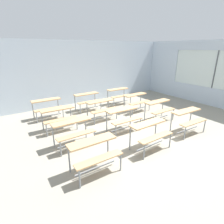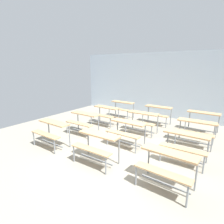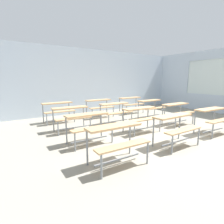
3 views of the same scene
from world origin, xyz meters
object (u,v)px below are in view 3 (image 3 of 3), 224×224
at_px(desk_bench_r2c1, 116,108).
at_px(desk_bench_r3c1, 100,104).
at_px(desk_bench_r0c1, 176,123).
at_px(desk_bench_r2c0, 71,113).
at_px(desk_bench_r3c0, 58,108).
at_px(desk_bench_r3c2, 131,101).
at_px(desk_bench_r0c2, 213,115).
at_px(desk_bench_r1c1, 141,114).
at_px(desk_bench_r1c2, 178,109).
at_px(desk_bench_r1c0, 89,121).
at_px(desk_bench_r0c0, 117,136).
at_px(desk_bench_r2c2, 151,105).

xyz_separation_m(desk_bench_r2c1, desk_bench_r3c1, (0.06, 1.31, 0.00)).
distance_m(desk_bench_r0c1, desk_bench_r2c0, 3.07).
distance_m(desk_bench_r3c0, desk_bench_r3c2, 3.47).
distance_m(desk_bench_r0c1, desk_bench_r3c0, 4.25).
height_order(desk_bench_r0c2, desk_bench_r1c1, same).
distance_m(desk_bench_r1c1, desk_bench_r3c2, 3.07).
bearing_deg(desk_bench_r1c2, desk_bench_r2c1, 143.66).
bearing_deg(desk_bench_r3c1, desk_bench_r1c0, -123.36).
relative_size(desk_bench_r2c1, desk_bench_r3c2, 1.00).
xyz_separation_m(desk_bench_r0c0, desk_bench_r0c1, (1.73, 0.02, 0.00)).
bearing_deg(desk_bench_r3c2, desk_bench_r0c2, -89.14).
relative_size(desk_bench_r2c2, desk_bench_r3c2, 1.01).
height_order(desk_bench_r0c0, desk_bench_r2c0, same).
xyz_separation_m(desk_bench_r1c0, desk_bench_r2c2, (3.46, 1.28, 0.00)).
xyz_separation_m(desk_bench_r0c1, desk_bench_r3c2, (1.76, 3.87, 0.00)).
relative_size(desk_bench_r0c0, desk_bench_r2c1, 1.00).
relative_size(desk_bench_r0c2, desk_bench_r2c1, 1.01).
bearing_deg(desk_bench_r3c1, desk_bench_r1c2, -55.85).
distance_m(desk_bench_r0c2, desk_bench_r1c2, 1.26).
bearing_deg(desk_bench_r2c1, desk_bench_r0c2, -56.49).
relative_size(desk_bench_r2c0, desk_bench_r2c1, 1.00).
distance_m(desk_bench_r1c2, desk_bench_r3c0, 4.35).
bearing_deg(desk_bench_r2c1, desk_bench_r1c2, -36.78).
xyz_separation_m(desk_bench_r0c1, desk_bench_r1c2, (1.78, 1.28, 0.00)).
xyz_separation_m(desk_bench_r0c2, desk_bench_r1c2, (0.03, 1.26, 0.00)).
height_order(desk_bench_r0c0, desk_bench_r1c1, same).
xyz_separation_m(desk_bench_r1c2, desk_bench_r3c1, (-1.74, 2.60, 0.00)).
relative_size(desk_bench_r0c1, desk_bench_r0c2, 0.98).
height_order(desk_bench_r1c0, desk_bench_r1c2, same).
xyz_separation_m(desk_bench_r1c2, desk_bench_r2c2, (-0.01, 1.28, 0.00)).
distance_m(desk_bench_r0c0, desk_bench_r1c2, 3.74).
bearing_deg(desk_bench_r3c0, desk_bench_r0c1, -66.57).
distance_m(desk_bench_r2c0, desk_bench_r2c2, 3.45).
bearing_deg(desk_bench_r2c1, desk_bench_r2c0, 178.78).
xyz_separation_m(desk_bench_r0c2, desk_bench_r1c0, (-3.43, 1.26, 0.00)).
xyz_separation_m(desk_bench_r1c1, desk_bench_r1c2, (1.70, -0.03, 0.00)).
bearing_deg(desk_bench_r1c0, desk_bench_r2c0, 88.69).
height_order(desk_bench_r0c0, desk_bench_r0c2, same).
relative_size(desk_bench_r0c1, desk_bench_r1c0, 1.00).
bearing_deg(desk_bench_r3c2, desk_bench_r2c2, -88.36).
bearing_deg(desk_bench_r2c0, desk_bench_r1c1, -34.02).
bearing_deg(desk_bench_r1c2, desk_bench_r3c2, 89.68).
relative_size(desk_bench_r1c2, desk_bench_r2c0, 0.99).
distance_m(desk_bench_r0c0, desk_bench_r3c1, 4.28).
bearing_deg(desk_bench_r3c2, desk_bench_r1c2, -88.51).
bearing_deg(desk_bench_r3c2, desk_bench_r1c0, -142.09).
bearing_deg(desk_bench_r0c0, desk_bench_r2c0, 89.66).
height_order(desk_bench_r3c1, desk_bench_r3c2, same).
relative_size(desk_bench_r0c0, desk_bench_r3c1, 1.00).
height_order(desk_bench_r1c2, desk_bench_r3c2, same).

